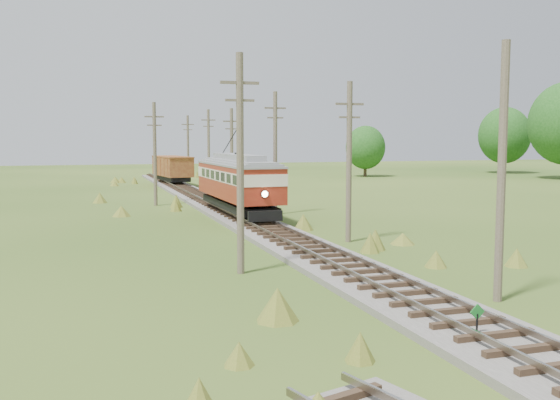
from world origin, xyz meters
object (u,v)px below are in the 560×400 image
object	(u,v)px
streetcar	(238,180)
gravel_pile	(217,187)
switch_marker	(477,320)
gondola	(172,168)

from	to	relation	value
streetcar	gravel_pile	world-z (taller)	streetcar
gravel_pile	streetcar	bearing A→B (deg)	-98.18
switch_marker	gravel_pile	xyz separation A→B (m)	(3.23, 49.15, -0.05)
switch_marker	gondola	world-z (taller)	gondola
streetcar	gondola	distance (m)	32.56
gondola	gravel_pile	xyz separation A→B (m)	(3.03, -11.49, -1.58)
switch_marker	streetcar	distance (m)	28.16
gondola	gravel_pile	size ratio (longest dim) A/B	2.52
streetcar	gravel_pile	distance (m)	21.39
switch_marker	streetcar	bearing A→B (deg)	89.59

